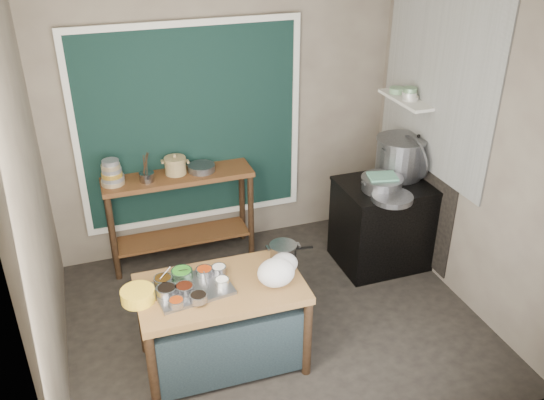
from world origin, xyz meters
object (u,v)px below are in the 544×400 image
object	(u,v)px
condiment_tray	(193,288)
utensil_cup	(147,177)
steamer	(382,184)
prep_table	(223,325)
stock_pot	(400,157)
back_counter	(181,217)
stove_block	(384,225)
yellow_basin	(138,295)
ceramic_crock	(175,167)
saucepan	(283,251)

from	to	relation	value
condiment_tray	utensil_cup	xyz separation A→B (m)	(-0.09, 1.54, 0.23)
steamer	prep_table	bearing A→B (deg)	-156.00
utensil_cup	stock_pot	bearing A→B (deg)	-12.72
condiment_tray	utensil_cup	size ratio (longest dim) A/B	3.86
back_counter	steamer	bearing A→B (deg)	-24.70
prep_table	stock_pot	bearing A→B (deg)	27.41
utensil_cup	stove_block	bearing A→B (deg)	-17.37
yellow_basin	ceramic_crock	world-z (taller)	ceramic_crock
stove_block	saucepan	bearing A→B (deg)	-152.95
stove_block	utensil_cup	size ratio (longest dim) A/B	6.31
condiment_tray	yellow_basin	xyz separation A→B (m)	(-0.40, -0.00, 0.04)
prep_table	utensil_cup	bearing A→B (deg)	101.99
condiment_tray	ceramic_crock	world-z (taller)	ceramic_crock
back_counter	yellow_basin	world-z (taller)	back_counter
back_counter	stock_pot	distance (m)	2.25
saucepan	utensil_cup	distance (m)	1.63
back_counter	condiment_tray	distance (m)	1.63
utensil_cup	saucepan	bearing A→B (deg)	-57.53
yellow_basin	utensil_cup	xyz separation A→B (m)	(0.31, 1.54, 0.20)
condiment_tray	prep_table	bearing A→B (deg)	-5.59
stove_block	steamer	world-z (taller)	steamer
yellow_basin	saucepan	bearing A→B (deg)	8.66
prep_table	utensil_cup	world-z (taller)	utensil_cup
stove_block	saucepan	distance (m)	1.54
back_counter	steamer	distance (m)	2.01
prep_table	steamer	size ratio (longest dim) A/B	3.09
condiment_tray	utensil_cup	distance (m)	1.56
ceramic_crock	stock_pot	xyz separation A→B (m)	(2.10, -0.61, 0.05)
stock_pot	condiment_tray	bearing A→B (deg)	-156.36
stove_block	ceramic_crock	xyz separation A→B (m)	(-1.91, 0.76, 0.60)
condiment_tray	steamer	xyz separation A→B (m)	(1.98, 0.77, 0.18)
prep_table	stock_pot	size ratio (longest dim) A/B	2.50
saucepan	prep_table	bearing A→B (deg)	-151.75
yellow_basin	back_counter	bearing A→B (deg)	69.13
condiment_tray	ceramic_crock	bearing A→B (deg)	83.00
ceramic_crock	steamer	distance (m)	1.98
yellow_basin	saucepan	world-z (taller)	saucepan
prep_table	back_counter	distance (m)	1.61
stove_block	utensil_cup	world-z (taller)	utensil_cup
yellow_basin	steamer	distance (m)	2.51
prep_table	condiment_tray	xyz separation A→B (m)	(-0.21, 0.02, 0.39)
stove_block	yellow_basin	bearing A→B (deg)	-161.11
yellow_basin	saucepan	size ratio (longest dim) A/B	1.08
back_counter	saucepan	xyz separation A→B (m)	(0.57, -1.41, 0.34)
prep_table	steamer	bearing A→B (deg)	25.26
prep_table	back_counter	world-z (taller)	back_counter
utensil_cup	steamer	bearing A→B (deg)	-20.47
back_counter	ceramic_crock	bearing A→B (deg)	107.83
condiment_tray	stove_block	bearing A→B (deg)	22.13
back_counter	stock_pot	size ratio (longest dim) A/B	2.90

